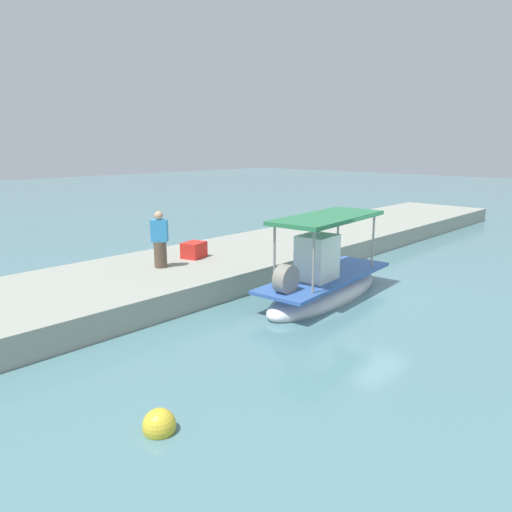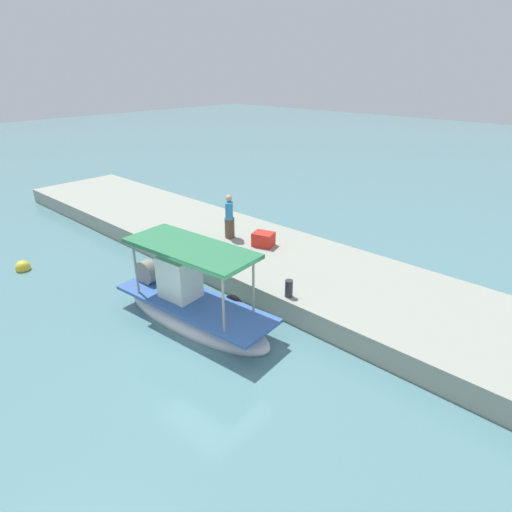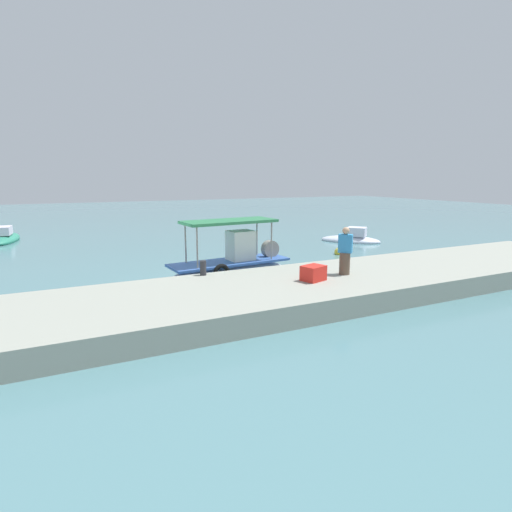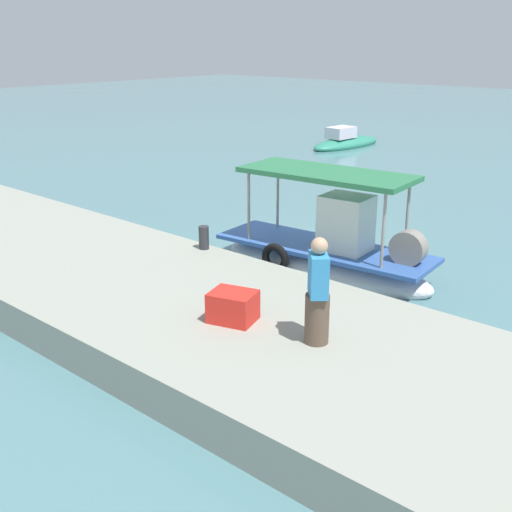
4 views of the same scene
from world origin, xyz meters
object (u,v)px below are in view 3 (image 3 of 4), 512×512
(mooring_bollard, at_px, (203,268))
(cargo_crate, at_px, (313,273))
(main_fishing_boat, at_px, (232,266))
(fisherman_near_bollard, at_px, (345,253))
(marker_buoy, at_px, (339,252))
(moored_boat_near, at_px, (5,238))
(moored_boat_mid, at_px, (351,239))

(mooring_bollard, relative_size, cargo_crate, 0.70)
(main_fishing_boat, distance_m, fisherman_near_bollard, 5.29)
(marker_buoy, bearing_deg, main_fishing_boat, -163.97)
(moored_boat_near, bearing_deg, main_fishing_boat, -57.84)
(main_fishing_boat, relative_size, cargo_crate, 7.35)
(cargo_crate, distance_m, marker_buoy, 9.36)
(main_fishing_boat, bearing_deg, fisherman_near_bollard, -57.04)
(cargo_crate, bearing_deg, fisherman_near_bollard, 10.26)
(main_fishing_boat, bearing_deg, marker_buoy, 16.03)
(main_fishing_boat, xyz_separation_m, moored_boat_near, (-10.23, 16.27, -0.28))
(main_fishing_boat, relative_size, moored_boat_near, 1.14)
(cargo_crate, relative_size, marker_buoy, 1.42)
(fisherman_near_bollard, distance_m, moored_boat_mid, 13.04)
(main_fishing_boat, xyz_separation_m, moored_boat_mid, (11.17, 5.57, -0.31))
(mooring_bollard, distance_m, cargo_crate, 4.11)
(mooring_bollard, bearing_deg, cargo_crate, -37.35)
(cargo_crate, xyz_separation_m, moored_boat_near, (-11.45, 20.91, -0.80))
(moored_boat_near, bearing_deg, moored_boat_mid, -26.58)
(mooring_bollard, relative_size, moored_boat_near, 0.11)
(moored_boat_near, distance_m, moored_boat_mid, 23.93)
(main_fishing_boat, distance_m, moored_boat_mid, 12.48)
(marker_buoy, xyz_separation_m, moored_boat_mid, (3.60, 3.39, 0.06))
(mooring_bollard, xyz_separation_m, cargo_crate, (3.27, -2.49, -0.00))
(marker_buoy, height_order, moored_boat_near, moored_boat_near)
(marker_buoy, distance_m, moored_boat_near, 22.71)
(fisherman_near_bollard, bearing_deg, marker_buoy, 53.94)
(fisherman_near_bollard, bearing_deg, moored_boat_near, 122.33)
(main_fishing_boat, relative_size, mooring_bollard, 10.45)
(mooring_bollard, distance_m, marker_buoy, 10.58)
(fisherman_near_bollard, bearing_deg, cargo_crate, -169.74)
(fisherman_near_bollard, relative_size, moored_boat_near, 0.36)
(mooring_bollard, relative_size, moored_boat_mid, 0.13)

